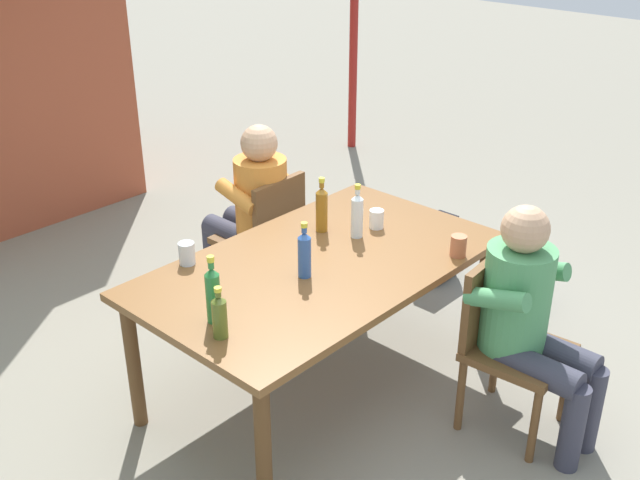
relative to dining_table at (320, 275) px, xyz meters
The scene contains 16 objects.
ground_plane 0.68m from the dining_table, ahead, with size 24.00×24.00×0.00m, color gray.
dining_table is the anchor object (origin of this frame).
chair_far_right 0.95m from the dining_table, 63.48° to the left, with size 0.46×0.46×0.87m.
chair_near_right 0.95m from the dining_table, 64.04° to the right, with size 0.48×0.48×0.87m.
person_in_white_shirt 1.03m from the dining_table, 66.35° to the left, with size 0.47×0.62×1.18m.
person_in_plaid_shirt 1.03m from the dining_table, 66.35° to the right, with size 0.47×0.62×1.18m.
bottle_blue 0.26m from the dining_table, 163.79° to the right, with size 0.06×0.06×0.28m.
bottle_amber 0.42m from the dining_table, 41.21° to the left, with size 0.06×0.06×0.31m.
bottle_green 0.75m from the dining_table, behind, with size 0.06×0.06×0.32m.
bottle_olive 0.81m from the dining_table, 169.02° to the right, with size 0.06×0.06×0.24m.
bottle_clear 0.40m from the dining_table, ahead, with size 0.06×0.06×0.30m.
cup_glass 0.67m from the dining_table, 134.43° to the left, with size 0.08×0.08×0.11m, color silver.
cup_terracotta 0.71m from the dining_table, 42.00° to the right, with size 0.08×0.08×0.11m, color #BC6B47.
cup_white 0.52m from the dining_table, ahead, with size 0.08×0.08×0.10m, color white.
backpack_by_near_side 1.52m from the dining_table, 10.28° to the left, with size 0.34×0.22×0.42m.
backpack_by_far_side 1.57m from the dining_table, 13.13° to the right, with size 0.33×0.20×0.42m.
Camera 1 is at (-2.46, -2.26, 2.52)m, focal length 42.64 mm.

